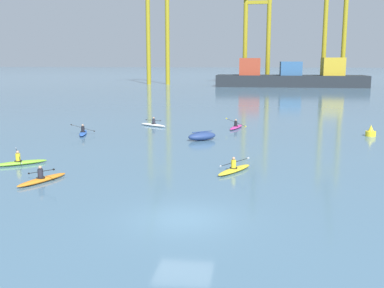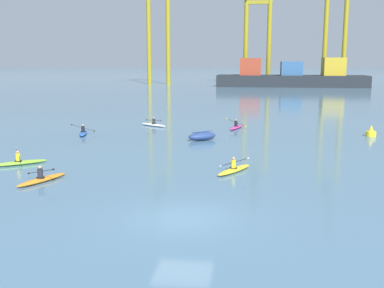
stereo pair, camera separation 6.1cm
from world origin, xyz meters
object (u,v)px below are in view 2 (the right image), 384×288
Objects in this scene: gantry_crane_east_mid at (337,12)px; kayak_lime at (20,162)px; gantry_crane_west_mid at (258,19)px; kayak_magenta at (236,127)px; kayak_white at (153,124)px; kayak_blue at (83,133)px; gantry_crane_west at (158,11)px; channel_buoy at (371,132)px; kayak_yellow at (234,169)px; kayak_orange at (42,179)px; container_barge at (291,77)px; capsized_dinghy at (202,136)px.

kayak_lime is (-35.70, -100.54, -18.81)m from gantry_crane_east_mid.
kayak_magenta is at bearing -91.42° from gantry_crane_west_mid.
kayak_white is 0.93× the size of kayak_blue.
gantry_crane_west is 11.52× the size of kayak_magenta.
gantry_crane_west_mid reaches higher than channel_buoy.
kayak_blue is 1.06× the size of kayak_yellow.
channel_buoy is (-10.30, -85.64, -18.62)m from gantry_crane_east_mid.
kayak_white is at bearing 116.44° from kayak_yellow.
gantry_crane_east_mid reaches higher than kayak_yellow.
channel_buoy is 0.29× the size of kayak_magenta.
kayak_orange is 23.82m from kayak_magenta.
channel_buoy is at bearing -83.18° from gantry_crane_west_mid.
container_barge is at bearing 81.75° from kayak_magenta.
gantry_crane_east_mid is (11.71, 8.81, 16.53)m from container_barge.
container_barge is at bearing 80.68° from capsized_dinghy.
channel_buoy is at bearing -65.89° from gantry_crane_west.
capsized_dinghy is 0.84× the size of kayak_yellow.
capsized_dinghy is (-25.01, -89.79, -18.63)m from gantry_crane_east_mid.
capsized_dinghy is 0.81× the size of kayak_orange.
channel_buoy is (1.41, -76.83, -2.10)m from container_barge.
kayak_lime is (11.61, -97.59, -19.39)m from gantry_crane_west.
capsized_dinghy is at bearing -99.32° from container_barge.
kayak_blue is at bearing -112.27° from gantry_crane_east_mid.
capsized_dinghy is 16.29m from kayak_orange.
kayak_white is (-19.24, -73.36, -2.28)m from container_barge.
kayak_magenta reaches higher than kayak_orange.
container_barge is 75.88m from kayak_white.
kayak_white is at bearing 170.46° from channel_buoy.
gantry_crane_west reaches higher than channel_buoy.
kayak_white is 0.93× the size of kayak_magenta.
container_barge is 18.86m from gantry_crane_west_mid.
gantry_crane_west is 104.30m from kayak_orange.
kayak_white and kayak_orange have the same top height.
kayak_lime is at bearing -149.59° from channel_buoy.
channel_buoy is at bearing -13.73° from kayak_magenta.
gantry_crane_west_mid is 105.25m from kayak_orange.
kayak_blue is (-15.73, -87.05, -17.17)m from gantry_crane_west_mid.
container_barge is 37.33× the size of channel_buoy.
gantry_crane_west is 91.69m from capsized_dinghy.
kayak_lime is at bearing -83.22° from gantry_crane_west.
gantry_crane_west_mid is 9.97× the size of kayak_orange.
kayak_magenta reaches higher than kayak_white.
container_barge is 39.92m from gantry_crane_west.
capsized_dinghy is 0.80× the size of kayak_blue.
kayak_yellow is at bearing -75.36° from gantry_crane_west.
gantry_crane_west_mid is at bearing 3.76° from gantry_crane_west.
channel_buoy reaches higher than kayak_orange.
gantry_crane_east_mid is at bearing 67.73° from kayak_blue.
container_barge is 92.35m from kayak_yellow.
gantry_crane_west_mid is 0.83× the size of gantry_crane_east_mid.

